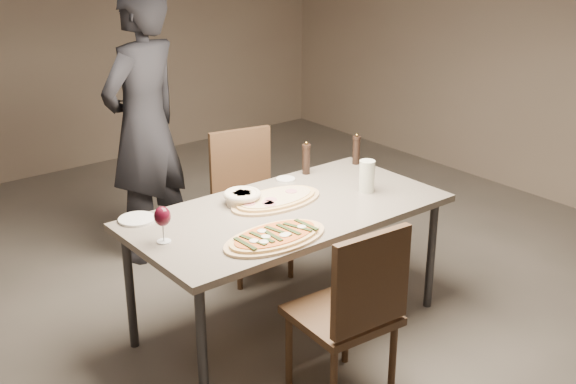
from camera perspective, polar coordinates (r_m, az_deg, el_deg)
room at (r=3.83m, az=0.00°, el=7.68°), size 7.00×7.00×7.00m
dining_table at (r=4.06m, az=0.00°, el=-2.07°), size 1.80×0.90×0.75m
zucchini_pizza at (r=3.65m, az=-1.02°, el=-3.55°), size 0.59×0.33×0.05m
ham_pizza at (r=4.12m, az=-0.94°, el=-0.60°), size 0.59×0.32×0.04m
bread_basket at (r=4.09m, az=-3.63°, el=-0.37°), size 0.21×0.21×0.08m
oil_dish at (r=4.46m, az=-0.19°, el=1.01°), size 0.12×0.12×0.01m
pepper_mill_left at (r=4.75m, az=5.42°, el=3.36°), size 0.05×0.05×0.21m
pepper_mill_right at (r=4.54m, az=1.45°, el=2.66°), size 0.05×0.05×0.21m
carafe at (r=4.27m, az=6.25°, el=1.25°), size 0.09×0.09×0.19m
wine_glass at (r=3.64m, az=-9.89°, el=-2.01°), size 0.09×0.09×0.19m
side_plate at (r=3.97m, az=-11.84°, el=-2.11°), size 0.20×0.20×0.01m
chair_near at (r=3.51m, az=5.21°, el=-8.98°), size 0.49×0.49×0.96m
chair_far at (r=4.84m, az=-3.21°, el=-0.17°), size 0.54×0.54×0.96m
diner at (r=4.99m, az=-11.30°, el=5.12°), size 0.81×0.67×1.90m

